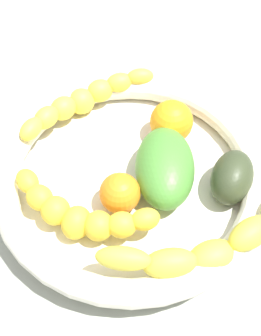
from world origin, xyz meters
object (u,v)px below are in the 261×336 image
banana_draped_left (79,214)px  banana_arching_top (83,100)px  mango_green (165,167)px  orange_front (171,122)px  orange_mid_left (120,193)px  avocado_dark (232,177)px  banana_draped_right (210,246)px  fruit_bowl (131,178)px

banana_draped_left → banana_arching_top: bearing=-32.0°
mango_green → banana_draped_left: bearing=88.8°
banana_draped_left → orange_front: orange_front is taller
banana_draped_left → banana_arching_top: (16.87, -10.54, 0.07)cm
banana_draped_left → orange_mid_left: size_ratio=3.15×
orange_front → avocado_dark: orange_front is taller
banana_draped_right → banana_arching_top: 29.55cm
banana_draped_left → mango_green: (-0.27, -13.04, 0.32)cm
orange_front → orange_mid_left: bearing=114.9°
banana_draped_left → mango_green: size_ratio=1.29×
banana_draped_left → orange_front: (5.73, -18.70, 0.37)cm
orange_mid_left → mango_green: bearing=-90.5°
banana_draped_right → orange_front: size_ratio=4.25×
orange_front → banana_draped_right: bearing=155.4°
banana_draped_right → banana_arching_top: (29.54, -0.26, -0.63)cm
banana_arching_top → avocado_dark: bearing=-158.9°
orange_mid_left → banana_draped_left: bearing=88.0°
orange_mid_left → fruit_bowl: bearing=-53.7°
orange_mid_left → mango_green: size_ratio=0.41×
orange_mid_left → mango_green: (-0.07, -7.11, 0.38)cm
orange_mid_left → mango_green: mango_green is taller
avocado_dark → orange_front: bearing=3.9°
orange_mid_left → banana_arching_top: bearing=-15.1°
avocado_dark → banana_arching_top: bearing=21.1°
banana_draped_right → orange_front: same height
avocado_dark → mango_green: bearing=46.7°
banana_arching_top → orange_mid_left: (-17.07, 4.61, -0.14)cm
banana_draped_left → avocado_dark: avocado_dark is taller
fruit_bowl → avocado_dark: (-8.58, -10.34, 1.97)cm
banana_draped_left → banana_draped_right: 16.33cm
orange_front → avocado_dark: size_ratio=0.77×
banana_draped_left → banana_arching_top: 19.89cm
banana_draped_right → banana_arching_top: size_ratio=1.12×
fruit_bowl → orange_mid_left: (-2.39, 3.25, 1.93)cm
banana_draped_right → orange_mid_left: banana_draped_right is taller
fruit_bowl → mango_green: size_ratio=2.83×
fruit_bowl → avocado_dark: avocado_dark is taller
banana_arching_top → orange_mid_left: size_ratio=4.42×
banana_arching_top → avocado_dark: avocado_dark is taller
banana_draped_right → avocado_dark: 11.20cm
banana_draped_left → avocado_dark: (-6.39, -19.52, -0.02)cm
fruit_bowl → banana_arching_top: (14.68, -1.35, 2.06)cm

